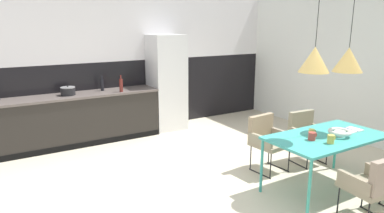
{
  "coord_description": "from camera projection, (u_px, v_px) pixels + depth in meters",
  "views": [
    {
      "loc": [
        -2.52,
        -3.23,
        2.12
      ],
      "look_at": [
        -0.08,
        0.84,
        0.98
      ],
      "focal_mm": 32.24,
      "sensor_mm": 36.0,
      "label": 1
    }
  ],
  "objects": [
    {
      "name": "mug_white_ceramic",
      "position": [
        312.0,
        132.0,
        4.33
      ],
      "size": [
        0.11,
        0.07,
        0.09
      ],
      "color": "gold",
      "rests_on": "dining_table"
    },
    {
      "name": "fruit_bowl",
      "position": [
        340.0,
        132.0,
        4.31
      ],
      "size": [
        0.29,
        0.29,
        0.08
      ],
      "color": "silver",
      "rests_on": "dining_table"
    },
    {
      "name": "back_wall_splashback_dark",
      "position": [
        133.0,
        95.0,
        7.05
      ],
      "size": [
        6.65,
        0.12,
        1.41
      ],
      "primitive_type": "cube",
      "color": "black",
      "rests_on": "ground"
    },
    {
      "name": "cooking_pot",
      "position": [
        68.0,
        91.0,
        6.01
      ],
      "size": [
        0.25,
        0.25,
        0.17
      ],
      "color": "black",
      "rests_on": "kitchen_counter"
    },
    {
      "name": "mug_wide_latte",
      "position": [
        312.0,
        136.0,
        4.18
      ],
      "size": [
        0.13,
        0.09,
        0.1
      ],
      "color": "#B23D33",
      "rests_on": "dining_table"
    },
    {
      "name": "dining_table",
      "position": [
        327.0,
        139.0,
        4.36
      ],
      "size": [
        1.54,
        0.84,
        0.75
      ],
      "color": "teal",
      "rests_on": "ground"
    },
    {
      "name": "back_wall_panel_upper",
      "position": [
        130.0,
        24.0,
        6.72
      ],
      "size": [
        6.65,
        0.12,
        1.41
      ],
      "primitive_type": "cube",
      "color": "white",
      "rests_on": "back_wall_splashback_dark"
    },
    {
      "name": "pendant_lamp_over_table_far",
      "position": [
        348.0,
        60.0,
        4.31
      ],
      "size": [
        0.37,
        0.37,
        1.24
      ],
      "color": "black"
    },
    {
      "name": "armchair_head_of_table",
      "position": [
        306.0,
        131.0,
        5.36
      ],
      "size": [
        0.52,
        0.5,
        0.79
      ],
      "rotation": [
        0.0,
        0.0,
        3.07
      ],
      "color": "gray",
      "rests_on": "ground"
    },
    {
      "name": "bottle_spice_small",
      "position": [
        102.0,
        84.0,
        6.39
      ],
      "size": [
        0.06,
        0.06,
        0.28
      ],
      "color": "black",
      "rests_on": "kitchen_counter"
    },
    {
      "name": "pendant_lamp_over_table_near",
      "position": [
        314.0,
        60.0,
        4.0
      ],
      "size": [
        0.36,
        0.36,
        1.21
      ],
      "color": "black"
    },
    {
      "name": "kitchen_counter",
      "position": [
        63.0,
        121.0,
        6.07
      ],
      "size": [
        3.45,
        0.63,
        0.91
      ],
      "color": "#282521",
      "rests_on": "ground"
    },
    {
      "name": "refrigerator_column",
      "position": [
        167.0,
        83.0,
        6.98
      ],
      "size": [
        0.66,
        0.6,
        1.92
      ],
      "primitive_type": "cube",
      "color": "silver",
      "rests_on": "ground"
    },
    {
      "name": "armchair_corner_seat",
      "position": [
        375.0,
        182.0,
        3.64
      ],
      "size": [
        0.53,
        0.51,
        0.79
      ],
      "rotation": [
        0.0,
        0.0,
        -0.09
      ],
      "color": "gray",
      "rests_on": "ground"
    },
    {
      "name": "open_book",
      "position": [
        351.0,
        130.0,
        4.56
      ],
      "size": [
        0.27,
        0.2,
        0.02
      ],
      "color": "white",
      "rests_on": "dining_table"
    },
    {
      "name": "armchair_facing_counter",
      "position": [
        267.0,
        136.0,
        5.05
      ],
      "size": [
        0.53,
        0.51,
        0.81
      ],
      "rotation": [
        0.0,
        0.0,
        3.24
      ],
      "color": "gray",
      "rests_on": "ground"
    },
    {
      "name": "ground_plane",
      "position": [
        231.0,
        192.0,
        4.45
      ],
      "size": [
        8.78,
        8.78,
        0.0
      ],
      "primitive_type": "plane",
      "color": "beige"
    },
    {
      "name": "bottle_oil_tall",
      "position": [
        121.0,
        85.0,
        6.3
      ],
      "size": [
        0.06,
        0.06,
        0.31
      ],
      "color": "maroon",
      "rests_on": "kitchen_counter"
    },
    {
      "name": "mug_glass_clear",
      "position": [
        331.0,
        139.0,
        4.06
      ],
      "size": [
        0.13,
        0.08,
        0.1
      ],
      "color": "gold",
      "rests_on": "dining_table"
    }
  ]
}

